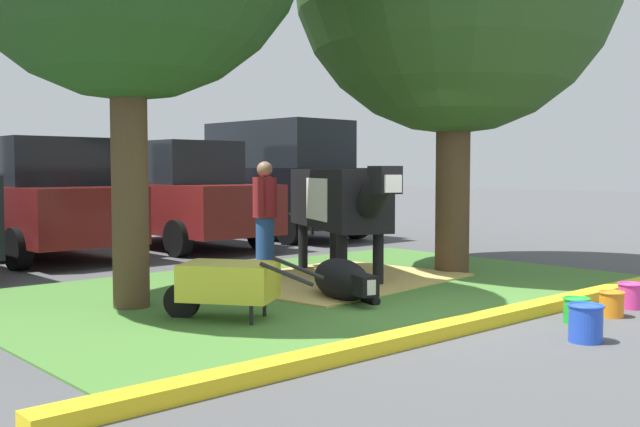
{
  "coord_description": "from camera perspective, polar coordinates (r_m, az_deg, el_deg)",
  "views": [
    {
      "loc": [
        -6.07,
        -4.7,
        1.52
      ],
      "look_at": [
        0.58,
        2.74,
        0.9
      ],
      "focal_mm": 41.38,
      "sensor_mm": 36.0,
      "label": 1
    }
  ],
  "objects": [
    {
      "name": "ground_plane",
      "position": [
        7.83,
        10.34,
        -7.69
      ],
      "size": [
        80.0,
        80.0,
        0.0
      ],
      "primitive_type": "plane",
      "color": "#4C4C4F"
    },
    {
      "name": "grass_island",
      "position": [
        9.31,
        -0.07,
        -5.78
      ],
      "size": [
        8.1,
        5.11,
        0.02
      ],
      "primitive_type": "cube",
      "color": "#477A33",
      "rests_on": "ground"
    },
    {
      "name": "curb_yellow",
      "position": [
        7.53,
        13.88,
        -7.72
      ],
      "size": [
        9.3,
        0.24,
        0.12
      ],
      "primitive_type": "cube",
      "color": "yellow",
      "rests_on": "ground"
    },
    {
      "name": "hay_bedding",
      "position": [
        9.88,
        1.16,
        -5.15
      ],
      "size": [
        3.49,
        2.8,
        0.04
      ],
      "primitive_type": "cube",
      "rotation": [
        0.0,
        0.0,
        0.13
      ],
      "color": "tan",
      "rests_on": "ground"
    },
    {
      "name": "cow_holstein",
      "position": [
        9.98,
        1.6,
        1.07
      ],
      "size": [
        1.67,
        2.98,
        1.54
      ],
      "color": "black",
      "rests_on": "ground"
    },
    {
      "name": "calf_lying",
      "position": [
        8.44,
        1.77,
        -5.17
      ],
      "size": [
        0.8,
        1.33,
        0.48
      ],
      "color": "black",
      "rests_on": "ground"
    },
    {
      "name": "person_handler",
      "position": [
        10.41,
        -4.29,
        -0.07
      ],
      "size": [
        0.43,
        0.37,
        1.61
      ],
      "color": "#23478C",
      "rests_on": "ground"
    },
    {
      "name": "wheelbarrow",
      "position": [
        7.38,
        -7.24,
        -5.31
      ],
      "size": [
        1.24,
        1.46,
        0.63
      ],
      "color": "gold",
      "rests_on": "ground"
    },
    {
      "name": "bucket_blue",
      "position": [
        6.89,
        19.86,
        -7.92
      ],
      "size": [
        0.31,
        0.31,
        0.33
      ],
      "color": "blue",
      "rests_on": "ground"
    },
    {
      "name": "bucket_green",
      "position": [
        7.68,
        19.22,
        -7.03
      ],
      "size": [
        0.27,
        0.27,
        0.25
      ],
      "color": "green",
      "rests_on": "ground"
    },
    {
      "name": "bucket_orange",
      "position": [
        8.13,
        21.62,
        -6.48
      ],
      "size": [
        0.26,
        0.26,
        0.26
      ],
      "color": "orange",
      "rests_on": "ground"
    },
    {
      "name": "bucket_pink",
      "position": [
        8.67,
        22.88,
        -5.83
      ],
      "size": [
        0.28,
        0.28,
        0.28
      ],
      "color": "#EA3893",
      "rests_on": "ground"
    },
    {
      "name": "sedan_blue",
      "position": [
        13.45,
        -20.97,
        1.03
      ],
      "size": [
        2.1,
        4.44,
        2.02
      ],
      "color": "maroon",
      "rests_on": "ground"
    },
    {
      "name": "sedan_silver",
      "position": [
        14.42,
        -10.94,
        1.35
      ],
      "size": [
        2.1,
        4.44,
        2.02
      ],
      "color": "maroon",
      "rests_on": "ground"
    },
    {
      "name": "suv_black",
      "position": [
        16.24,
        -3.28,
        2.65
      ],
      "size": [
        2.2,
        4.64,
        2.52
      ],
      "color": "black",
      "rests_on": "ground"
    }
  ]
}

